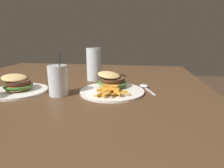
{
  "coord_description": "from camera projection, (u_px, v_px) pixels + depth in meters",
  "views": [
    {
      "loc": [
        -0.83,
        -0.35,
        1.0
      ],
      "look_at": [
        -0.03,
        -0.24,
        0.78
      ],
      "focal_mm": 30.0,
      "sensor_mm": 36.0,
      "label": 1
    }
  ],
  "objects": [
    {
      "name": "spoon",
      "position": [
        144.0,
        86.0,
        0.91
      ],
      "size": [
        0.16,
        0.08,
        0.01
      ],
      "rotation": [
        0.0,
        0.0,
        0.32
      ],
      "color": "silver",
      "rests_on": "dining_table"
    },
    {
      "name": "juice_glass",
      "position": [
        58.0,
        81.0,
        0.79
      ],
      "size": [
        0.08,
        0.08,
        0.18
      ],
      "color": "silver",
      "rests_on": "dining_table"
    },
    {
      "name": "meal_plate_near",
      "position": [
        111.0,
        85.0,
        0.86
      ],
      "size": [
        0.29,
        0.29,
        0.09
      ],
      "color": "white",
      "rests_on": "dining_table"
    },
    {
      "name": "dining_table",
      "position": [
        65.0,
        107.0,
        0.93
      ],
      "size": [
        1.49,
        1.42,
        0.74
      ],
      "color": "#4C331E",
      "rests_on": "ground_plane"
    },
    {
      "name": "beer_glass",
      "position": [
        94.0,
        65.0,
        1.05
      ],
      "size": [
        0.08,
        0.08,
        0.18
      ],
      "color": "silver",
      "rests_on": "dining_table"
    },
    {
      "name": "meal_plate_far",
      "position": [
        18.0,
        86.0,
        0.84
      ],
      "size": [
        0.25,
        0.25,
        0.08
      ],
      "color": "white",
      "rests_on": "dining_table"
    }
  ]
}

